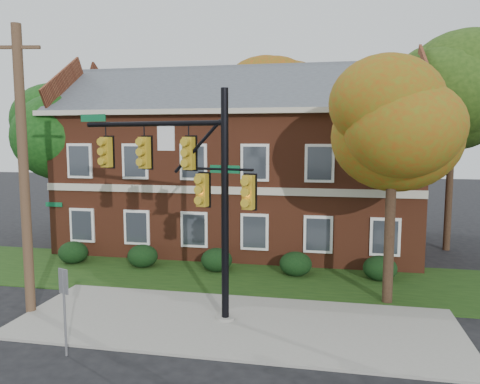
% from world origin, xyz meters
% --- Properties ---
extents(ground, '(120.00, 120.00, 0.00)m').
position_xyz_m(ground, '(0.00, 0.00, 0.00)').
color(ground, black).
rests_on(ground, ground).
extents(sidewalk, '(14.00, 5.00, 0.08)m').
position_xyz_m(sidewalk, '(0.00, 1.00, 0.04)').
color(sidewalk, gray).
rests_on(sidewalk, ground).
extents(grass_strip, '(30.00, 6.00, 0.04)m').
position_xyz_m(grass_strip, '(0.00, 6.00, 0.02)').
color(grass_strip, '#193811').
rests_on(grass_strip, ground).
extents(apartment_building, '(18.80, 8.80, 9.74)m').
position_xyz_m(apartment_building, '(-2.00, 11.95, 4.99)').
color(apartment_building, brown).
rests_on(apartment_building, ground).
extents(hedge_far_left, '(1.40, 1.26, 1.05)m').
position_xyz_m(hedge_far_left, '(-9.00, 6.70, 0.53)').
color(hedge_far_left, black).
rests_on(hedge_far_left, ground).
extents(hedge_left, '(1.40, 1.26, 1.05)m').
position_xyz_m(hedge_left, '(-5.50, 6.70, 0.53)').
color(hedge_left, black).
rests_on(hedge_left, ground).
extents(hedge_center, '(1.40, 1.26, 1.05)m').
position_xyz_m(hedge_center, '(-2.00, 6.70, 0.53)').
color(hedge_center, black).
rests_on(hedge_center, ground).
extents(hedge_right, '(1.40, 1.26, 1.05)m').
position_xyz_m(hedge_right, '(1.50, 6.70, 0.53)').
color(hedge_right, black).
rests_on(hedge_right, ground).
extents(hedge_far_right, '(1.40, 1.26, 1.05)m').
position_xyz_m(hedge_far_right, '(5.00, 6.70, 0.53)').
color(hedge_far_right, black).
rests_on(hedge_far_right, ground).
extents(tree_near_right, '(4.50, 4.25, 8.58)m').
position_xyz_m(tree_near_right, '(5.22, 3.87, 6.67)').
color(tree_near_right, black).
rests_on(tree_near_right, ground).
extents(tree_left_rear, '(5.40, 5.10, 8.88)m').
position_xyz_m(tree_left_rear, '(-11.73, 10.84, 6.68)').
color(tree_left_rear, black).
rests_on(tree_left_rear, ground).
extents(tree_right_rear, '(6.30, 5.95, 10.62)m').
position_xyz_m(tree_right_rear, '(9.31, 12.81, 8.12)').
color(tree_right_rear, black).
rests_on(tree_right_rear, ground).
extents(tree_far_rear, '(6.84, 6.46, 11.52)m').
position_xyz_m(tree_far_rear, '(-0.66, 19.79, 8.84)').
color(tree_far_rear, black).
rests_on(tree_far_rear, ground).
extents(traffic_signal, '(6.55, 1.58, 7.43)m').
position_xyz_m(traffic_signal, '(-1.63, 1.44, 4.61)').
color(traffic_signal, gray).
rests_on(traffic_signal, ground).
extents(utility_pole, '(1.48, 0.37, 9.52)m').
position_xyz_m(utility_pole, '(-7.00, 0.66, 4.83)').
color(utility_pole, brown).
rests_on(utility_pole, ground).
extents(sign_post, '(0.34, 0.18, 2.43)m').
position_xyz_m(sign_post, '(-4.05, -2.00, 1.65)').
color(sign_post, slate).
rests_on(sign_post, ground).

